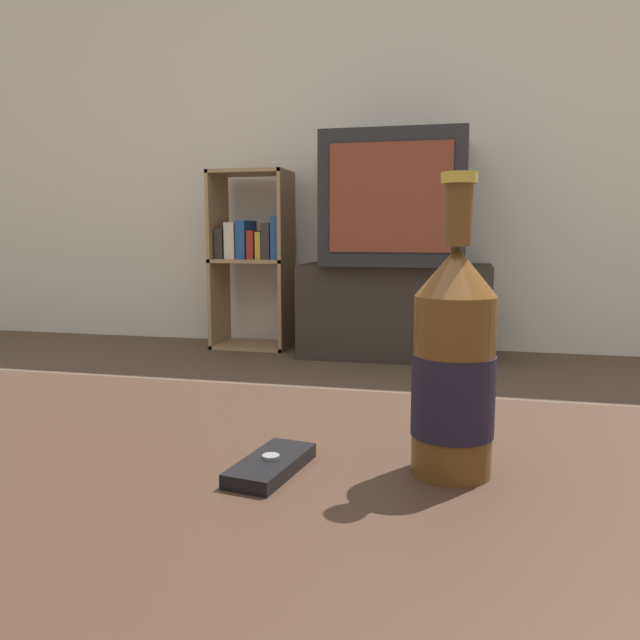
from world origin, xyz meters
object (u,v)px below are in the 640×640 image
object	(u,v)px
television	(397,201)
bookshelf	(252,253)
tv_stand	(395,311)
beer_bottle	(454,367)
cell_phone	(272,464)

from	to	relation	value
television	bookshelf	xyz separation A→B (m)	(-0.82, 0.09, -0.28)
tv_stand	beer_bottle	world-z (taller)	beer_bottle
bookshelf	tv_stand	bearing A→B (deg)	-5.85
television	cell_phone	size ratio (longest dim) A/B	6.06
bookshelf	beer_bottle	world-z (taller)	bookshelf
beer_bottle	cell_phone	xyz separation A→B (m)	(-0.17, -0.04, -0.10)
tv_stand	television	distance (m)	0.57
tv_stand	television	xyz separation A→B (m)	(-0.00, -0.00, 0.57)
bookshelf	television	bearing A→B (deg)	-6.12
tv_stand	cell_phone	size ratio (longest dim) A/B	8.38
tv_stand	bookshelf	distance (m)	0.88
beer_bottle	cell_phone	size ratio (longest dim) A/B	2.41
bookshelf	cell_phone	size ratio (longest dim) A/B	8.53
bookshelf	beer_bottle	size ratio (longest dim) A/B	3.54
cell_phone	bookshelf	bearing A→B (deg)	118.67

